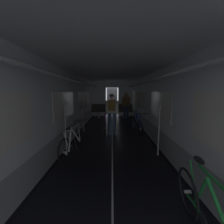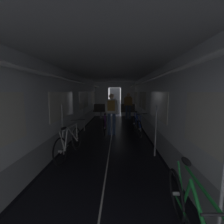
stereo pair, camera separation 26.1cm
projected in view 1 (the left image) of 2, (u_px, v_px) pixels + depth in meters
The scene contains 10 objects.
ground_plane at pixel (112, 218), 2.11m from camera, with size 60.00×60.00×0.00m, color black.
train_car_shell at pixel (112, 93), 5.45m from camera, with size 3.14×12.34×2.57m.
bench_seat_far_left at pixel (98, 110), 10.03m from camera, with size 0.98×0.51×0.95m.
bench_seat_far_right at pixel (125, 110), 10.04m from camera, with size 0.98×0.51×0.95m.
bicycle_blue at pixel (137, 124), 6.35m from camera, with size 0.48×1.69×0.95m.
bicycle_white at pixel (73, 143), 4.04m from camera, with size 0.47×1.69×0.95m.
bicycle_green at pixel (207, 218), 1.65m from camera, with size 0.44×1.69×0.95m.
person_cyclist_aisle at pixel (112, 110), 6.03m from camera, with size 0.54×0.38×1.69m.
bicycle_purple_in_aisle at pixel (105, 124), 6.38m from camera, with size 0.44×1.69×0.94m.
person_standing_near_bench at pixel (126, 104), 9.61m from camera, with size 0.53×0.23×1.69m.
Camera 1 is at (-0.01, -1.89, 1.76)m, focal length 24.11 mm.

